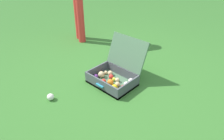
{
  "coord_description": "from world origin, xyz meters",
  "views": [
    {
      "loc": [
        1.36,
        -1.54,
        1.42
      ],
      "look_at": [
        -0.03,
        -0.05,
        0.19
      ],
      "focal_mm": 32.39,
      "sensor_mm": 36.0,
      "label": 1
    }
  ],
  "objects": [
    {
      "name": "stray_ball_on_grass",
      "position": [
        -0.3,
        -0.73,
        0.04
      ],
      "size": [
        0.08,
        0.08,
        0.08
      ],
      "primitive_type": "sphere",
      "color": "white",
      "rests_on": "ground"
    },
    {
      "name": "ground_plane",
      "position": [
        0.0,
        0.0,
        0.0
      ],
      "size": [
        16.0,
        16.0,
        0.0
      ],
      "primitive_type": "plane",
      "color": "#336B28"
    },
    {
      "name": "open_suitcase",
      "position": [
        -0.02,
        0.01,
        0.11
      ],
      "size": [
        0.53,
        0.57,
        0.51
      ],
      "color": "#4C7051",
      "rests_on": "ground"
    }
  ]
}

